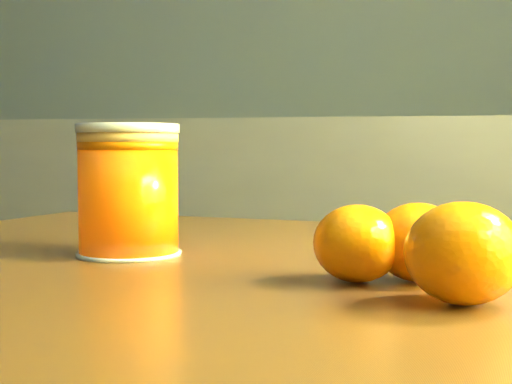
# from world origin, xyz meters

# --- Properties ---
(kitchen_counter) EXTENTS (3.15, 0.60, 0.90)m
(kitchen_counter) POSITION_xyz_m (0.00, 1.45, 0.45)
(kitchen_counter) COLOR #47484C
(kitchen_counter) RESTS_ON ground
(juice_glass) EXTENTS (0.09, 0.09, 0.11)m
(juice_glass) POSITION_xyz_m (0.62, 0.31, 0.80)
(juice_glass) COLOR #FF5D05
(juice_glass) RESTS_ON table
(orange_front) EXTENTS (0.08, 0.08, 0.05)m
(orange_front) POSITION_xyz_m (0.81, 0.22, 0.77)
(orange_front) COLOR orange
(orange_front) RESTS_ON table
(orange_back) EXTENTS (0.07, 0.07, 0.05)m
(orange_back) POSITION_xyz_m (0.86, 0.23, 0.77)
(orange_back) COLOR orange
(orange_back) RESTS_ON table
(orange_extra) EXTENTS (0.08, 0.08, 0.06)m
(orange_extra) POSITION_xyz_m (0.88, 0.16, 0.77)
(orange_extra) COLOR orange
(orange_extra) RESTS_ON table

